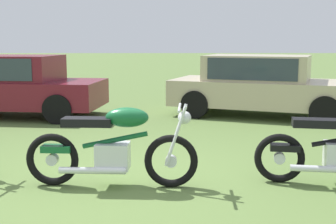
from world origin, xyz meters
The scene contains 4 objects.
ground_plane centered at (0.00, 0.00, 0.00)m, with size 120.00×120.00×0.00m, color #567038.
motorcycle_green centered at (-0.01, -0.20, 0.49)m, with size 2.11×0.64×1.02m.
car_burgundy centered at (-3.16, 5.02, 0.83)m, with size 4.39×2.26×1.43m.
car_beige centered at (2.89, 5.05, 0.80)m, with size 4.60×3.23×1.43m.
Camera 1 is at (0.62, -5.52, 1.77)m, focal length 48.15 mm.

